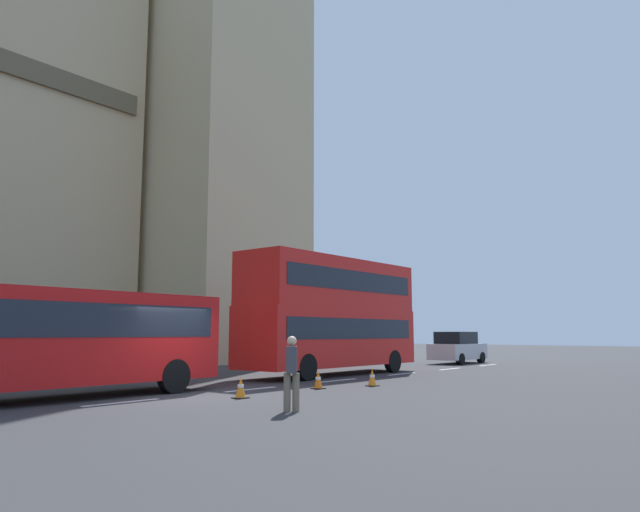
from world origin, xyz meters
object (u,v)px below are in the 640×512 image
Objects in this scene: sedan_lead at (458,348)px; traffic_cone_east at (372,378)px; traffic_cone_west at (241,388)px; traffic_cone_middle at (318,380)px; double_decker_bus at (332,311)px; pedestrian_near_cones at (292,371)px.

traffic_cone_east is (-15.92, -4.53, -0.63)m from sedan_lead.
traffic_cone_west is 1.00× the size of traffic_cone_middle.
traffic_cone_east is at bearing -7.44° from traffic_cone_west.
double_decker_bus is 9.84m from traffic_cone_west.
double_decker_bus is 16.52× the size of traffic_cone_west.
traffic_cone_middle is (3.48, 0.09, 0.00)m from traffic_cone_west.
traffic_cone_west is (-21.30, -3.83, -0.63)m from sedan_lead.
traffic_cone_middle is 1.00× the size of traffic_cone_east.
sedan_lead is 16.56m from traffic_cone_east.
traffic_cone_east is (1.90, -0.79, 0.00)m from traffic_cone_middle.
traffic_cone_middle is at bearing -168.15° from sedan_lead.
pedestrian_near_cones is at bearing -146.88° from double_decker_bus.
pedestrian_near_cones is at bearing -112.69° from traffic_cone_west.
traffic_cone_east is at bearing -164.10° from sedan_lead.
sedan_lead is at bearing 11.85° from traffic_cone_middle.
traffic_cone_west is 5.43m from traffic_cone_east.
sedan_lead is 2.60× the size of pedestrian_near_cones.
pedestrian_near_cones is (-1.22, -2.92, 0.63)m from traffic_cone_west.
pedestrian_near_cones is at bearing -147.35° from traffic_cone_middle.
double_decker_bus reaches higher than pedestrian_near_cones.
pedestrian_near_cones reaches higher than traffic_cone_east.
traffic_cone_middle is at bearing 32.65° from pedestrian_near_cones.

